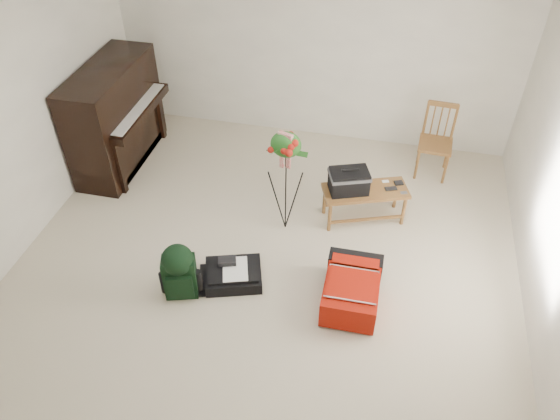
% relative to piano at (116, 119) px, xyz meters
% --- Properties ---
extents(floor, '(5.00, 5.50, 0.01)m').
position_rel_piano_xyz_m(floor, '(2.19, -1.60, -0.60)').
color(floor, beige).
rests_on(floor, ground).
extents(ceiling, '(5.00, 5.50, 0.01)m').
position_rel_piano_xyz_m(ceiling, '(2.19, -1.60, 1.90)').
color(ceiling, white).
rests_on(ceiling, wall_back).
extents(wall_back, '(5.00, 0.04, 2.50)m').
position_rel_piano_xyz_m(wall_back, '(2.19, 1.15, 0.65)').
color(wall_back, beige).
rests_on(wall_back, floor).
extents(piano, '(0.71, 1.50, 1.25)m').
position_rel_piano_xyz_m(piano, '(0.00, 0.00, 0.00)').
color(piano, black).
rests_on(piano, floor).
extents(bench, '(0.97, 0.65, 0.70)m').
position_rel_piano_xyz_m(bench, '(2.93, -0.44, -0.11)').
color(bench, olive).
rests_on(bench, floor).
extents(dining_chair, '(0.41, 0.41, 0.89)m').
position_rel_piano_xyz_m(dining_chair, '(3.77, 0.61, -0.17)').
color(dining_chair, olive).
rests_on(dining_chair, floor).
extents(red_suitcase, '(0.52, 0.75, 0.32)m').
position_rel_piano_xyz_m(red_suitcase, '(3.08, -1.61, -0.43)').
color(red_suitcase, '#AD1207').
rests_on(red_suitcase, floor).
extents(black_duffel, '(0.65, 0.58, 0.23)m').
position_rel_piano_xyz_m(black_duffel, '(1.93, -1.65, -0.52)').
color(black_duffel, black).
rests_on(black_duffel, floor).
extents(green_backpack, '(0.35, 0.32, 0.61)m').
position_rel_piano_xyz_m(green_backpack, '(1.50, -1.92, -0.27)').
color(green_backpack, black).
rests_on(green_backpack, floor).
extents(flower_stand, '(0.50, 0.50, 1.26)m').
position_rel_piano_xyz_m(flower_stand, '(2.26, -0.78, 0.01)').
color(flower_stand, black).
rests_on(flower_stand, floor).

